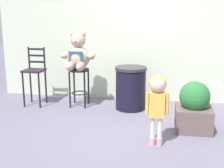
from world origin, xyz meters
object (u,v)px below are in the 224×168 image
planter_with_shrub (194,108)px  bar_stool_with_teddy (79,80)px  trash_bin (131,88)px  bar_chair_empty (35,73)px  child_walking (157,95)px  teddy_bear (78,55)px

planter_with_shrub → bar_stool_with_teddy: bearing=156.7°
bar_stool_with_teddy → planter_with_shrub: (2.02, -0.87, -0.17)m
trash_bin → bar_chair_empty: bar_chair_empty is taller
bar_chair_empty → planter_with_shrub: 2.99m
child_walking → bar_chair_empty: bearing=92.9°
trash_bin → planter_with_shrub: bearing=-39.4°
bar_chair_empty → bar_stool_with_teddy: bearing=4.5°
teddy_bear → planter_with_shrub: 2.28m
bar_chair_empty → planter_with_shrub: bearing=-15.7°
teddy_bear → child_walking: 2.12m
trash_bin → bar_chair_empty: 1.84m
trash_bin → bar_chair_empty: (-1.82, -0.06, 0.22)m
trash_bin → planter_with_shrub: (1.04, -0.86, -0.05)m
teddy_bear → child_walking: size_ratio=0.73×
teddy_bear → trash_bin: (0.97, 0.02, -0.58)m
bar_stool_with_teddy → trash_bin: bearing=-0.6°
child_walking → trash_bin: child_walking is taller
bar_stool_with_teddy → teddy_bear: teddy_bear is taller
teddy_bear → bar_chair_empty: size_ratio=0.63×
trash_bin → teddy_bear: bearing=-178.7°
teddy_bear → child_walking: teddy_bear is taller
trash_bin → child_walking: bearing=-71.2°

